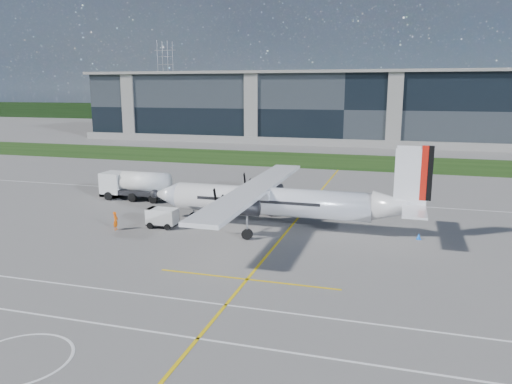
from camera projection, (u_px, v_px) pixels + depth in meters
The scene contains 15 objects.
ground at pixel (319, 168), 75.80m from camera, with size 400.00×400.00×0.00m, color slate.
grass_strip at pixel (327, 161), 83.30m from camera, with size 400.00×18.00×0.04m, color #15330D.
terminal_building at pixel (349, 108), 111.80m from camera, with size 120.00×20.00×15.00m, color black.
tree_line at pixel (368, 115), 169.04m from camera, with size 400.00×6.00×6.00m, color black.
pylon_west at pixel (166, 80), 198.18m from camera, with size 9.00×4.60×30.00m, color gray, non-canonical shape.
yellow_taxiway_centerline at pixel (298, 218), 46.81m from camera, with size 0.20×70.00×0.01m, color yellow.
white_lane_line at pixel (143, 330), 25.12m from camera, with size 90.00×0.15×0.01m, color white.
turboprop_aircraft at pixel (281, 186), 42.57m from camera, with size 24.40×25.30×7.59m, color white, non-canonical shape.
fuel_tanker_truck at pixel (131, 185), 54.38m from camera, with size 8.24×2.68×3.09m, color silver, non-canonical shape.
baggage_tug at pixel (162, 218), 43.55m from camera, with size 2.77×1.66×1.66m, color silver, non-canonical shape.
ground_crew_person at pixel (116, 219), 42.73m from camera, with size 0.75×0.53×1.84m, color #F25907.
safety_cone_tail at pixel (419, 236), 40.17m from camera, with size 0.36×0.36×0.50m, color blue.
safety_cone_fwd at pixel (149, 215), 46.99m from camera, with size 0.36×0.36×0.50m, color blue.
safety_cone_nose_port at pixel (151, 221), 44.75m from camera, with size 0.36×0.36×0.50m, color blue.
safety_cone_nose_stbd at pixel (164, 212), 48.17m from camera, with size 0.36×0.36×0.50m, color blue.
Camera 1 is at (12.05, -34.58, 11.98)m, focal length 35.00 mm.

